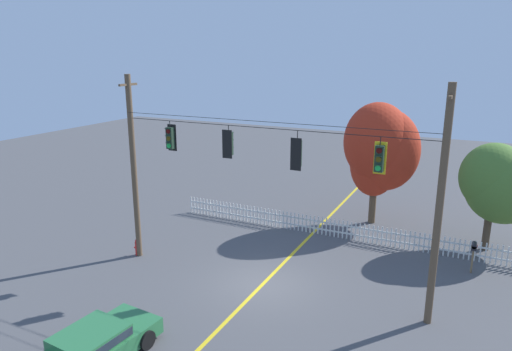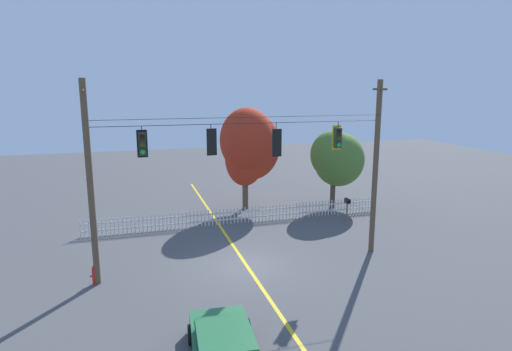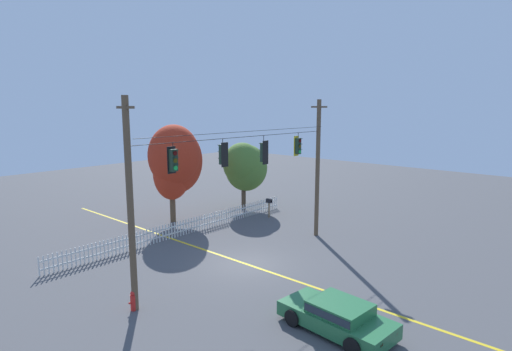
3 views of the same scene
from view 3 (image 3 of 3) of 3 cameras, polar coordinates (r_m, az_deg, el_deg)
name	(u,v)px [view 3 (image 3 of 3)]	position (r m, az deg, el deg)	size (l,w,h in m)	color
ground	(246,264)	(22.05, -1.39, -12.03)	(80.00, 80.00, 0.00)	#4C4C4F
lane_centerline_stripe	(246,264)	(22.05, -1.39, -12.02)	(0.16, 36.00, 0.01)	gold
signal_support_span	(246,182)	(20.85, -1.44, -0.86)	(13.31, 1.10, 8.49)	brown
traffic_signal_northbound_secondary	(173,160)	(17.70, -11.28, 2.07)	(0.43, 0.38, 1.31)	black
traffic_signal_southbound_primary	(223,154)	(19.53, -4.55, 2.90)	(0.43, 0.38, 1.32)	black
traffic_signal_westbound_side	(264,152)	(21.67, 1.07, 3.21)	(0.43, 0.38, 1.50)	black
traffic_signal_northbound_primary	(298,146)	(24.06, 5.77, 4.04)	(0.43, 0.38, 1.35)	black
white_picket_fence	(187,226)	(27.12, -9.40, -6.90)	(18.17, 0.06, 0.98)	silver
autumn_maple_near_fence	(175,161)	(29.40, -11.04, 1.93)	(4.08, 3.48, 6.86)	brown
autumn_maple_mid	(245,166)	(32.62, -1.57, 1.28)	(3.76, 3.17, 5.31)	#473828
parked_car	(337,315)	(16.14, 11.10, -18.31)	(2.28, 4.34, 1.15)	#286B3D
fire_hydrant	(133,301)	(18.02, -16.50, -16.15)	(0.38, 0.22, 0.82)	red
roadside_mailbox	(269,202)	(30.44, 1.80, -3.67)	(0.25, 0.44, 1.42)	brown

